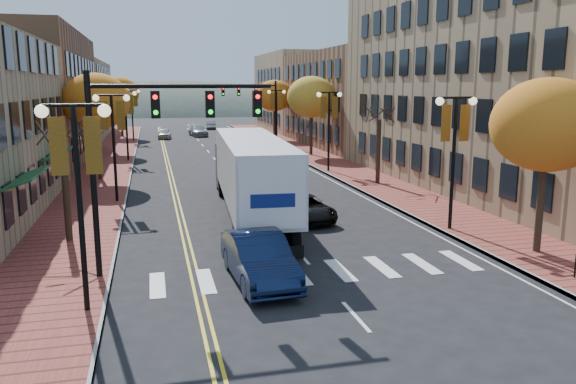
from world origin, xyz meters
TOP-DOWN VIEW (x-y plane):
  - ground at (0.00, 0.00)m, footprint 200.00×200.00m
  - sidewalk_left at (-9.00, 32.50)m, footprint 4.00×85.00m
  - sidewalk_right at (9.00, 32.50)m, footprint 4.00×85.00m
  - building_left_mid at (-17.00, 36.00)m, footprint 12.00×24.00m
  - building_left_far at (-17.00, 61.00)m, footprint 12.00×26.00m
  - building_right_near at (18.50, 16.00)m, footprint 15.00×28.00m
  - building_right_mid at (18.50, 42.00)m, footprint 15.00×24.00m
  - building_right_far at (18.50, 64.00)m, footprint 15.00×20.00m
  - tree_left_a at (-9.00, 8.00)m, footprint 0.28×0.28m
  - tree_left_b at (-9.00, 24.00)m, footprint 4.48×4.48m
  - tree_left_c at (-9.00, 40.00)m, footprint 4.16×4.16m
  - tree_left_d at (-9.00, 58.00)m, footprint 4.61×4.61m
  - tree_right_a at (9.00, 2.00)m, footprint 4.16×4.16m
  - tree_right_b at (9.00, 18.00)m, footprint 0.28×0.28m
  - tree_right_c at (9.00, 34.00)m, footprint 4.48×4.48m
  - tree_right_d at (9.00, 50.00)m, footprint 4.35×4.35m
  - lamp_left_a at (-7.50, 0.00)m, footprint 1.96×0.36m
  - lamp_left_b at (-7.50, 16.00)m, footprint 1.96×0.36m
  - lamp_left_c at (-7.50, 34.00)m, footprint 1.96×0.36m
  - lamp_left_d at (-7.50, 52.00)m, footprint 1.96×0.36m
  - lamp_right_a at (7.50, 6.00)m, footprint 1.96×0.36m
  - lamp_right_b at (7.50, 24.00)m, footprint 1.96×0.36m
  - lamp_right_c at (7.50, 42.00)m, footprint 1.96×0.36m
  - traffic_mast_near at (-5.48, 3.00)m, footprint 6.10×0.35m
  - traffic_mast_far at (5.48, 42.00)m, footprint 6.10×0.34m
  - semi_truck at (-0.81, 11.05)m, footprint 3.65×16.46m
  - navy_sedan at (-2.14, 1.57)m, footprint 2.03×5.08m
  - black_suv at (1.71, 9.66)m, footprint 2.49×4.58m
  - car_far_white at (-3.85, 55.06)m, footprint 1.80×3.84m
  - car_far_silver at (0.50, 57.75)m, footprint 2.47×5.02m
  - car_far_oncoming at (3.37, 69.64)m, footprint 1.60×4.05m

SIDE VIEW (x-z plane):
  - ground at x=0.00m, z-range 0.00..0.00m
  - sidewalk_left at x=-9.00m, z-range 0.00..0.15m
  - sidewalk_right at x=9.00m, z-range 0.00..0.15m
  - black_suv at x=1.71m, z-range 0.00..1.22m
  - car_far_white at x=-3.85m, z-range 0.00..1.27m
  - car_far_oncoming at x=3.37m, z-range 0.00..1.31m
  - car_far_silver at x=0.50m, z-range 0.00..1.40m
  - navy_sedan at x=-2.14m, z-range 0.00..1.64m
  - tree_left_a at x=-9.00m, z-range 0.15..4.35m
  - tree_right_b at x=9.00m, z-range 0.15..4.35m
  - semi_truck at x=-0.81m, z-range 0.34..4.43m
  - lamp_left_a at x=-7.50m, z-range 1.27..7.32m
  - lamp_left_b at x=-7.50m, z-range 1.27..7.32m
  - lamp_left_c at x=-7.50m, z-range 1.27..7.32m
  - lamp_left_d at x=-7.50m, z-range 1.27..7.32m
  - lamp_right_a at x=7.50m, z-range 1.27..7.32m
  - lamp_right_b at x=7.50m, z-range 1.27..7.32m
  - lamp_right_c at x=7.50m, z-range 1.27..7.32m
  - building_left_far at x=-17.00m, z-range 0.00..9.50m
  - traffic_mast_near at x=-5.48m, z-range 1.42..8.42m
  - traffic_mast_far at x=5.48m, z-range 1.42..8.42m
  - building_right_mid at x=18.50m, z-range 0.00..10.00m
  - tree_left_c at x=-9.00m, z-range 1.71..8.40m
  - tree_right_a at x=9.00m, z-range 1.71..8.40m
  - tree_right_d at x=9.00m, z-range 1.79..8.79m
  - tree_left_b at x=-9.00m, z-range 1.84..9.05m
  - tree_right_c at x=9.00m, z-range 1.84..9.05m
  - building_left_mid at x=-17.00m, z-range 0.00..11.00m
  - building_right_far at x=18.50m, z-range 0.00..11.00m
  - tree_left_d at x=-9.00m, z-range 1.89..9.31m
  - building_right_near at x=18.50m, z-range 0.00..15.00m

